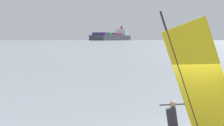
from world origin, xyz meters
TOP-DOWN VIEW (x-y plane):
  - windsurfer at (-0.36, -0.40)m, footprint 3.60×2.47m
  - cargo_ship at (-249.31, 858.64)m, footprint 36.09×180.70m

SIDE VIEW (x-z plane):
  - windsurfer at x=-0.36m, z-range -1.01..3.29m
  - cargo_ship at x=-249.31m, z-range -8.00..22.64m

